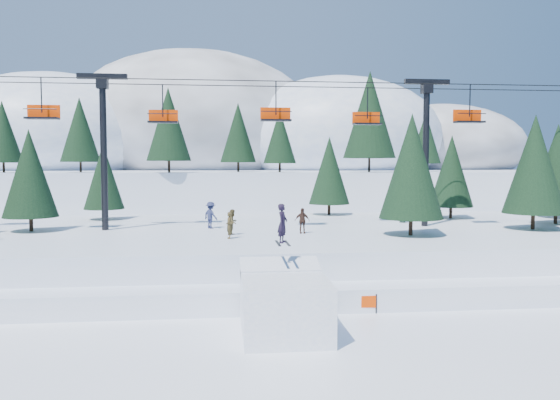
{
  "coord_description": "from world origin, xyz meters",
  "views": [
    {
      "loc": [
        -1.3,
        -19.09,
        6.84
      ],
      "look_at": [
        1.4,
        6.0,
        5.2
      ],
      "focal_mm": 35.0,
      "sensor_mm": 36.0,
      "label": 1
    }
  ],
  "objects": [
    {
      "name": "ground",
      "position": [
        0.0,
        0.0,
        0.0
      ],
      "size": [
        160.0,
        160.0,
        0.0
      ],
      "primitive_type": "plane",
      "color": "white",
      "rests_on": "ground"
    },
    {
      "name": "mid_shelf",
      "position": [
        0.0,
        18.0,
        1.25
      ],
      "size": [
        70.0,
        22.0,
        2.5
      ],
      "primitive_type": "cube",
      "color": "white",
      "rests_on": "ground"
    },
    {
      "name": "berm",
      "position": [
        0.0,
        8.0,
        0.55
      ],
      "size": [
        70.0,
        6.0,
        1.1
      ],
      "primitive_type": "cube",
      "color": "white",
      "rests_on": "ground"
    },
    {
      "name": "mountain_ridge",
      "position": [
        -5.08,
        73.35,
        9.64
      ],
      "size": [
        119.0,
        61.09,
        26.46
      ],
      "color": "white",
      "rests_on": "ground"
    },
    {
      "name": "jump_kicker",
      "position": [
        1.19,
        2.46,
        1.27
      ],
      "size": [
        3.42,
        4.66,
        5.17
      ],
      "color": "white",
      "rests_on": "ground"
    },
    {
      "name": "chairlift",
      "position": [
        0.96,
        18.05,
        9.32
      ],
      "size": [
        46.0,
        3.21,
        10.28
      ],
      "color": "black",
      "rests_on": "mid_shelf"
    },
    {
      "name": "conifer_stand",
      "position": [
        2.07,
        18.56,
        7.04
      ],
      "size": [
        62.3,
        17.85,
        10.06
      ],
      "color": "black",
      "rests_on": "mid_shelf"
    },
    {
      "name": "distant_skiers",
      "position": [
        -1.8,
        16.22,
        3.34
      ],
      "size": [
        27.78,
        8.29,
        1.82
      ],
      "color": "#46381C",
      "rests_on": "mid_shelf"
    },
    {
      "name": "banner_near",
      "position": [
        4.35,
        5.05,
        0.54
      ],
      "size": [
        2.86,
        0.18,
        0.9
      ],
      "color": "black",
      "rests_on": "ground"
    },
    {
      "name": "banner_far",
      "position": [
        10.86,
        6.79,
        0.54
      ],
      "size": [
        2.77,
        0.78,
        0.9
      ],
      "color": "black",
      "rests_on": "ground"
    }
  ]
}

